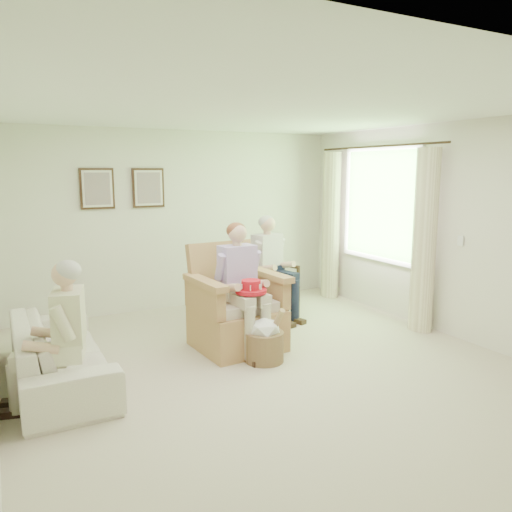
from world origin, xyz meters
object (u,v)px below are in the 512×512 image
person_sofa (65,328)px  hatbox (265,340)px  person_wicker (241,278)px  wood_armchair (265,277)px  sofa (60,353)px  person_dark (271,260)px  wicker_armchair (236,315)px  red_hat (251,288)px

person_sofa → hatbox: 2.06m
person_wicker → hatbox: 0.73m
wood_armchair → hatbox: size_ratio=1.66×
person_wicker → sofa: bearing=174.4°
person_dark → person_sofa: size_ratio=1.11×
wicker_armchair → red_hat: size_ratio=3.55×
wood_armchair → red_hat: (-0.89, -1.31, 0.21)m
wood_armchair → red_hat: bearing=-139.5°
wicker_armchair → hatbox: (0.08, -0.55, -0.14)m
red_hat → hatbox: size_ratio=0.55×
wicker_armchair → hatbox: bearing=-85.8°
person_dark → hatbox: size_ratio=2.27×
wood_armchair → person_wicker: person_wicker is taller
person_dark → wicker_armchair: bearing=-154.4°
sofa → person_wicker: 2.00m
person_sofa → hatbox: size_ratio=2.05×
person_wicker → person_sofa: size_ratio=1.14×
wicker_armchair → person_wicker: (0.00, -0.16, 0.47)m
wood_armchair → sofa: 3.04m
wood_armchair → hatbox: (-0.83, -1.51, -0.32)m
wicker_armchair → sofa: (-1.92, -0.10, -0.08)m
red_hat → wicker_armchair: bearing=92.9°
wicker_armchair → sofa: size_ratio=0.59×
person_wicker → wood_armchair: bearing=46.7°
sofa → red_hat: 2.01m
person_dark → person_sofa: bearing=-167.6°
person_sofa → person_dark: bearing=131.1°
hatbox → person_wicker: bearing=101.3°
person_wicker → red_hat: 0.21m
wood_armchair → person_wicker: size_ratio=0.71×
person_wicker → red_hat: bearing=-88.8°
person_sofa → hatbox: bearing=107.6°
person_sofa → red_hat: bearing=113.5°
person_dark → person_wicker: bearing=-149.2°
wicker_armchair → person_dark: 1.28m
hatbox → wicker_armchair: bearing=98.1°
wicker_armchair → person_wicker: size_ratio=0.84×
wood_armchair → hatbox: bearing=-134.1°
red_hat → hatbox: red_hat is taller
person_dark → red_hat: (-0.89, -1.14, -0.05)m
sofa → wicker_armchair: bearing=-86.9°
wood_armchair → sofa: wood_armchair is taller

